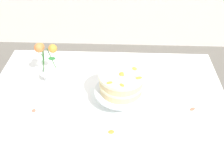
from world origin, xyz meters
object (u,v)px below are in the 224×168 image
Objects in this scene: dining_table at (106,112)px; layer_cake at (121,82)px; flower_vase at (47,64)px; cake_stand at (121,93)px.

dining_table is 0.26m from layer_cake.
cake_stand is at bearing -23.21° from flower_vase.
cake_stand is 0.49m from flower_vase.
dining_table is 0.19m from cake_stand.
dining_table is 5.89× the size of layer_cake.
layer_cake is at bearing -11.68° from dining_table.
flower_vase is at bearing 156.79° from cake_stand.
cake_stand is 1.22× the size of layer_cake.
dining_table is 4.85× the size of flower_vase.
dining_table is 4.83× the size of cake_stand.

